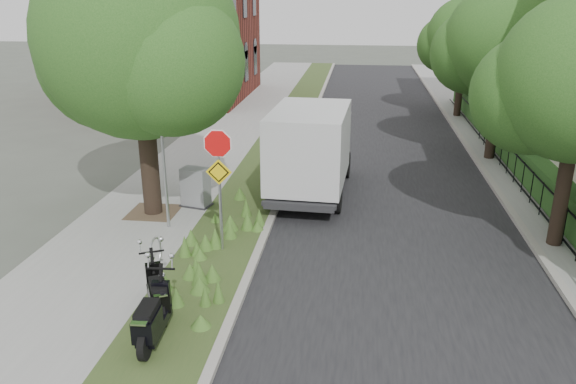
{
  "coord_description": "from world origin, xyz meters",
  "views": [
    {
      "loc": [
        1.85,
        -11.92,
        6.24
      ],
      "look_at": [
        0.12,
        1.78,
        1.3
      ],
      "focal_mm": 35.0,
      "sensor_mm": 36.0,
      "label": 1
    }
  ],
  "objects_px": {
    "sign_assembly": "(219,166)",
    "box_truck": "(312,146)",
    "scooter_near": "(158,298)",
    "utility_cabinet": "(196,188)",
    "scooter_far": "(151,323)"
  },
  "relations": [
    {
      "from": "box_truck",
      "to": "sign_assembly",
      "type": "bearing_deg",
      "value": -111.29
    },
    {
      "from": "sign_assembly",
      "to": "scooter_near",
      "type": "height_order",
      "value": "sign_assembly"
    },
    {
      "from": "scooter_near",
      "to": "scooter_far",
      "type": "relative_size",
      "value": 0.87
    },
    {
      "from": "scooter_near",
      "to": "box_truck",
      "type": "distance_m",
      "value": 8.27
    },
    {
      "from": "sign_assembly",
      "to": "utility_cabinet",
      "type": "xyz_separation_m",
      "value": [
        -1.5,
        2.92,
        -1.64
      ]
    },
    {
      "from": "sign_assembly",
      "to": "scooter_near",
      "type": "distance_m",
      "value": 3.66
    },
    {
      "from": "sign_assembly",
      "to": "box_truck",
      "type": "distance_m",
      "value": 5.1
    },
    {
      "from": "scooter_near",
      "to": "scooter_far",
      "type": "distance_m",
      "value": 0.97
    },
    {
      "from": "sign_assembly",
      "to": "box_truck",
      "type": "bearing_deg",
      "value": 68.71
    },
    {
      "from": "scooter_near",
      "to": "sign_assembly",
      "type": "bearing_deg",
      "value": 80.47
    },
    {
      "from": "sign_assembly",
      "to": "scooter_far",
      "type": "bearing_deg",
      "value": -94.48
    },
    {
      "from": "scooter_near",
      "to": "utility_cabinet",
      "type": "bearing_deg",
      "value": 99.1
    },
    {
      "from": "sign_assembly",
      "to": "box_truck",
      "type": "xyz_separation_m",
      "value": [
        1.83,
        4.71,
        -0.71
      ]
    },
    {
      "from": "scooter_near",
      "to": "box_truck",
      "type": "bearing_deg",
      "value": 73.26
    },
    {
      "from": "scooter_near",
      "to": "box_truck",
      "type": "relative_size",
      "value": 0.29
    }
  ]
}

